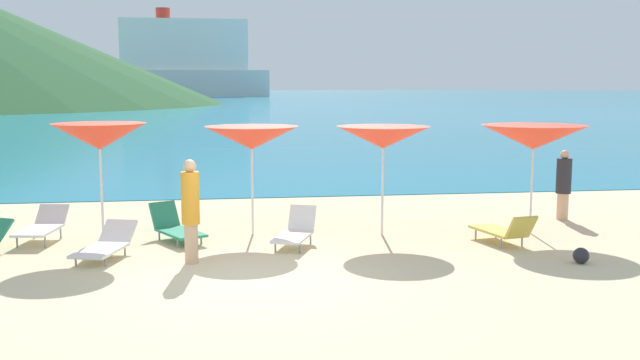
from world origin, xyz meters
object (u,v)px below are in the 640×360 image
object	(u,v)px
umbrella_3	(383,138)
lounge_chair_2	(176,227)
cruise_ship	(185,63)
umbrella_4	(534,137)
lounge_chair_5	(296,231)
lounge_chair_3	(42,226)
lounge_chair_1	(504,230)
umbrella_2	(252,138)
umbrella_1	(99,137)
beachgoer_1	(191,208)
lounge_chair_0	(106,245)
beachgoer_0	(564,183)
beach_ball	(581,256)

from	to	relation	value
umbrella_3	lounge_chair_2	distance (m)	4.58
cruise_ship	lounge_chair_2	bearing A→B (deg)	-88.28
umbrella_4	lounge_chair_5	size ratio (longest dim) A/B	1.48
lounge_chair_3	lounge_chair_1	bearing A→B (deg)	-1.82
umbrella_2	cruise_ship	xyz separation A→B (m)	(-9.03, 187.85, 7.29)
umbrella_1	lounge_chair_1	distance (m)	8.04
lounge_chair_2	beachgoer_1	xyz separation A→B (m)	(0.38, -1.93, 0.71)
lounge_chair_0	beachgoer_1	distance (m)	1.82
lounge_chair_0	umbrella_2	bearing A→B (deg)	47.85
umbrella_3	lounge_chair_2	world-z (taller)	umbrella_3
lounge_chair_1	lounge_chair_2	bearing A→B (deg)	-23.91
lounge_chair_5	lounge_chair_1	bearing A→B (deg)	14.82
lounge_chair_0	umbrella_3	bearing A→B (deg)	29.03
beachgoer_0	beach_ball	distance (m)	4.33
umbrella_4	lounge_chair_2	distance (m)	7.57
umbrella_1	cruise_ship	size ratio (longest dim) A/B	0.05
lounge_chair_1	beach_ball	distance (m)	1.79
umbrella_3	lounge_chair_3	xyz separation A→B (m)	(-6.86, 0.37, -1.72)
lounge_chair_3	lounge_chair_5	bearing A→B (deg)	-4.66
lounge_chair_2	lounge_chair_5	bearing A→B (deg)	-48.11
umbrella_1	beachgoer_0	distance (m)	10.29
lounge_chair_1	lounge_chair_2	xyz separation A→B (m)	(-6.37, 1.30, -0.02)
umbrella_4	cruise_ship	size ratio (longest dim) A/B	0.05
umbrella_2	beachgoer_0	distance (m)	7.32
umbrella_2	umbrella_1	bearing A→B (deg)	-169.05
umbrella_1	umbrella_4	world-z (taller)	umbrella_1
umbrella_3	lounge_chair_1	bearing A→B (deg)	-30.08
beachgoer_1	beach_ball	world-z (taller)	beachgoer_1
beachgoer_1	cruise_ship	distance (m)	190.51
lounge_chair_2	lounge_chair_5	size ratio (longest dim) A/B	1.04
lounge_chair_0	lounge_chair_5	xyz separation A→B (m)	(3.50, 0.48, 0.05)
lounge_chair_5	cruise_ship	bearing A→B (deg)	114.38
umbrella_1	lounge_chair_2	distance (m)	2.31
umbrella_4	lounge_chair_5	distance (m)	5.34
lounge_chair_5	beachgoer_1	world-z (taller)	beachgoer_1
umbrella_4	lounge_chair_5	bearing A→B (deg)	-174.32
umbrella_3	umbrella_4	distance (m)	3.14
beach_ball	lounge_chair_3	bearing A→B (deg)	161.66
lounge_chair_0	beachgoer_1	bearing A→B (deg)	-5.79
umbrella_1	lounge_chair_1	bearing A→B (deg)	-8.22
beachgoer_0	beachgoer_1	distance (m)	8.89
umbrella_1	lounge_chair_5	distance (m)	4.19
lounge_chair_0	beachgoer_1	xyz separation A→B (m)	(1.55, -0.62, 0.74)
umbrella_3	beachgoer_0	distance (m)	4.81
lounge_chair_0	lounge_chair_2	world-z (taller)	lounge_chair_2
lounge_chair_5	cruise_ship	distance (m)	189.54
umbrella_4	lounge_chair_3	size ratio (longest dim) A/B	1.41
cruise_ship	lounge_chair_5	bearing A→B (deg)	-87.59
umbrella_1	lounge_chair_2	xyz separation A→B (m)	(1.38, 0.18, -1.84)
umbrella_1	lounge_chair_0	bearing A→B (deg)	-79.45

